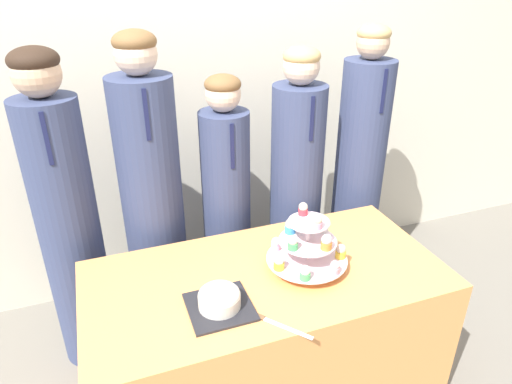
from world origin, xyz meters
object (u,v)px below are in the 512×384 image
at_px(round_cake, 219,299).
at_px(student_2, 227,214).
at_px(student_3, 296,194).
at_px(student_4, 358,178).
at_px(student_0, 69,226).
at_px(cupcake_stand, 308,245).
at_px(student_1, 154,210).
at_px(cake_knife, 266,320).

height_order(round_cake, student_2, student_2).
relative_size(student_3, student_4, 0.95).
xyz_separation_m(student_0, student_2, (0.77, -0.00, -0.08)).
bearing_deg(student_0, cupcake_stand, -33.15).
bearing_deg(student_3, student_1, 180.00).
height_order(student_0, student_2, student_0).
bearing_deg(student_0, student_1, 0.00).
bearing_deg(round_cake, student_2, 71.08).
relative_size(student_1, student_3, 1.07).
bearing_deg(student_2, student_0, 180.00).
distance_m(round_cake, student_4, 1.26).
xyz_separation_m(student_1, student_4, (1.16, -0.00, -0.01)).
relative_size(student_1, student_2, 1.15).
bearing_deg(cupcake_stand, student_1, 131.53).
distance_m(student_1, student_4, 1.16).
xyz_separation_m(round_cake, student_3, (0.64, 0.73, -0.03)).
height_order(cake_knife, student_2, student_2).
relative_size(student_2, student_3, 0.93).
bearing_deg(cupcake_stand, student_4, 44.46).
bearing_deg(student_3, student_0, 180.00).
relative_size(round_cake, cake_knife, 1.05).
height_order(student_0, student_3, student_0).
relative_size(round_cake, student_2, 0.17).
distance_m(cupcake_stand, student_4, 0.87).
bearing_deg(student_3, cake_knife, -120.90).
bearing_deg(round_cake, cupcake_stand, 15.85).
relative_size(cupcake_stand, student_4, 0.21).
distance_m(student_2, student_3, 0.40).
height_order(student_2, student_4, student_4).
height_order(round_cake, student_4, student_4).
bearing_deg(student_1, student_0, -180.00).
height_order(cupcake_stand, student_3, student_3).
bearing_deg(student_0, student_4, -0.00).
distance_m(round_cake, student_2, 0.77).
height_order(round_cake, student_0, student_0).
xyz_separation_m(round_cake, cake_knife, (0.14, -0.12, -0.04)).
height_order(round_cake, student_1, student_1).
bearing_deg(student_1, student_2, -0.00).
bearing_deg(student_4, cake_knife, -136.66).
relative_size(round_cake, student_1, 0.15).
distance_m(cake_knife, cupcake_stand, 0.38).
xyz_separation_m(cupcake_stand, student_3, (0.23, 0.61, -0.10)).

